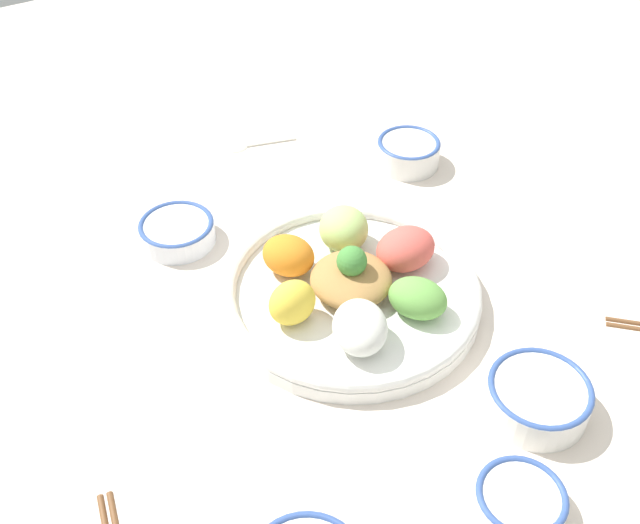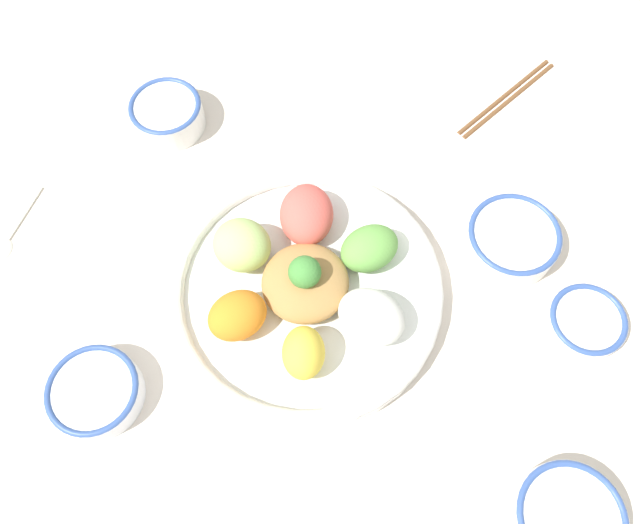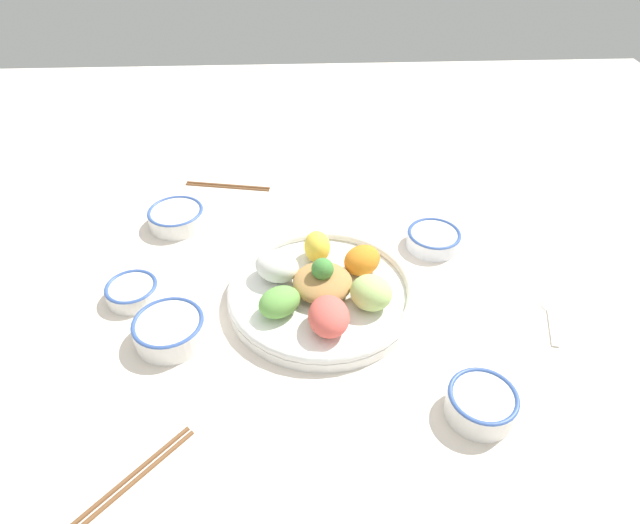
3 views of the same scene
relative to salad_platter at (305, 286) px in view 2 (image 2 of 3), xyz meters
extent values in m
plane|color=silver|center=(0.01, -0.01, -0.03)|extent=(2.40, 2.40, 0.00)
cylinder|color=white|center=(0.00, 0.00, -0.02)|extent=(0.34, 0.34, 0.02)
torus|color=white|center=(0.00, 0.00, 0.00)|extent=(0.34, 0.34, 0.02)
ellipsoid|color=white|center=(0.08, -0.04, 0.02)|extent=(0.10, 0.10, 0.05)
ellipsoid|color=#6BAD4C|center=(0.08, 0.05, 0.02)|extent=(0.10, 0.09, 0.05)
ellipsoid|color=#E55B51|center=(-0.01, 0.09, 0.02)|extent=(0.07, 0.09, 0.05)
ellipsoid|color=#B7DB7A|center=(-0.08, 0.04, 0.02)|extent=(0.10, 0.09, 0.06)
ellipsoid|color=orange|center=(-0.08, -0.05, 0.02)|extent=(0.09, 0.09, 0.05)
ellipsoid|color=yellow|center=(0.01, -0.09, 0.02)|extent=(0.05, 0.07, 0.06)
ellipsoid|color=#AD7F47|center=(0.00, 0.00, 0.01)|extent=(0.11, 0.11, 0.04)
sphere|color=#478E3D|center=(0.00, 0.00, 0.05)|extent=(0.04, 0.04, 0.04)
cylinder|color=white|center=(0.35, -0.02, -0.01)|extent=(0.09, 0.09, 0.03)
torus|color=#38569E|center=(0.35, -0.02, 0.00)|extent=(0.09, 0.09, 0.01)
cylinder|color=maroon|center=(0.35, -0.02, 0.00)|extent=(0.08, 0.08, 0.00)
cylinder|color=white|center=(0.26, 0.08, -0.01)|extent=(0.12, 0.12, 0.04)
torus|color=#38569E|center=(0.26, 0.08, 0.01)|extent=(0.12, 0.12, 0.01)
cylinder|color=white|center=(0.26, 0.08, 0.01)|extent=(0.10, 0.10, 0.00)
cylinder|color=white|center=(-0.22, 0.25, -0.01)|extent=(0.10, 0.10, 0.04)
torus|color=#38569E|center=(-0.22, 0.25, 0.01)|extent=(0.10, 0.10, 0.01)
cylinder|color=maroon|center=(-0.22, 0.25, 0.01)|extent=(0.08, 0.08, 0.00)
cylinder|color=white|center=(-0.23, -0.15, -0.01)|extent=(0.11, 0.11, 0.03)
torus|color=#38569E|center=(-0.23, -0.15, 0.00)|extent=(0.11, 0.11, 0.01)
cylinder|color=white|center=(-0.23, -0.15, 0.00)|extent=(0.09, 0.09, 0.00)
cylinder|color=white|center=(0.30, -0.25, -0.01)|extent=(0.12, 0.12, 0.04)
torus|color=#38569E|center=(0.30, -0.25, 0.01)|extent=(0.12, 0.12, 0.01)
cylinder|color=white|center=(0.30, -0.25, 0.01)|extent=(0.10, 0.10, 0.00)
cylinder|color=brown|center=(0.27, 0.34, -0.02)|extent=(0.14, 0.15, 0.01)
cylinder|color=brown|center=(0.28, 0.33, -0.02)|extent=(0.14, 0.15, 0.01)
cube|color=beige|center=(-0.39, 0.09, -0.02)|extent=(0.03, 0.09, 0.01)
camera|label=1|loc=(0.58, -0.40, 0.68)|focal=42.00mm
camera|label=2|loc=(0.04, -0.30, 0.71)|focal=35.00mm
camera|label=3|loc=(0.04, 0.70, 0.65)|focal=30.00mm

